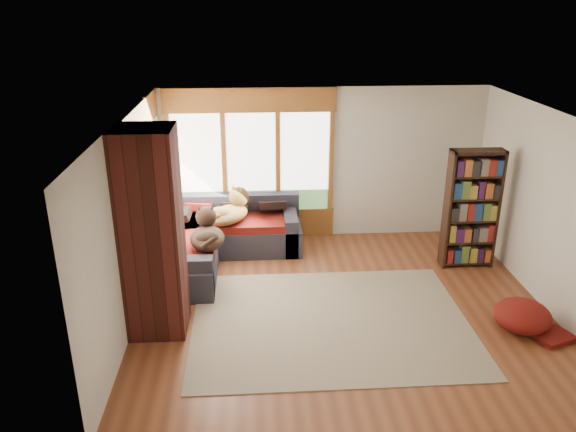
# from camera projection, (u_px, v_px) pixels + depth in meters

# --- Properties ---
(floor) EXTENTS (5.50, 5.50, 0.00)m
(floor) POSITION_uv_depth(u_px,v_px,m) (342.00, 307.00, 7.68)
(floor) COLOR brown
(floor) RESTS_ON ground
(ceiling) EXTENTS (5.50, 5.50, 0.00)m
(ceiling) POSITION_uv_depth(u_px,v_px,m) (349.00, 118.00, 6.73)
(ceiling) COLOR white
(wall_back) EXTENTS (5.50, 0.04, 2.60)m
(wall_back) POSITION_uv_depth(u_px,v_px,m) (322.00, 164.00, 9.53)
(wall_back) COLOR silver
(wall_back) RESTS_ON ground
(wall_front) EXTENTS (5.50, 0.04, 2.60)m
(wall_front) POSITION_uv_depth(u_px,v_px,m) (390.00, 325.00, 4.88)
(wall_front) COLOR silver
(wall_front) RESTS_ON ground
(wall_left) EXTENTS (0.04, 5.00, 2.60)m
(wall_left) POSITION_uv_depth(u_px,v_px,m) (128.00, 224.00, 7.04)
(wall_left) COLOR silver
(wall_left) RESTS_ON ground
(wall_right) EXTENTS (0.04, 5.00, 2.60)m
(wall_right) POSITION_uv_depth(u_px,v_px,m) (553.00, 214.00, 7.37)
(wall_right) COLOR silver
(wall_right) RESTS_ON ground
(windows_back) EXTENTS (2.82, 0.10, 1.90)m
(windows_back) POSITION_uv_depth(u_px,v_px,m) (251.00, 163.00, 9.41)
(windows_back) COLOR brown
(windows_back) RESTS_ON wall_back
(windows_left) EXTENTS (0.10, 2.62, 1.90)m
(windows_left) POSITION_uv_depth(u_px,v_px,m) (147.00, 189.00, 8.14)
(windows_left) COLOR brown
(windows_left) RESTS_ON wall_left
(roller_blind) EXTENTS (0.03, 0.72, 0.90)m
(roller_blind) POSITION_uv_depth(u_px,v_px,m) (155.00, 148.00, 8.77)
(roller_blind) COLOR gray
(roller_blind) RESTS_ON wall_left
(brick_chimney) EXTENTS (0.70, 0.70, 2.60)m
(brick_chimney) POSITION_uv_depth(u_px,v_px,m) (152.00, 234.00, 6.74)
(brick_chimney) COLOR #471914
(brick_chimney) RESTS_ON ground
(sectional_sofa) EXTENTS (2.20, 2.20, 0.80)m
(sectional_sofa) POSITION_uv_depth(u_px,v_px,m) (206.00, 240.00, 9.03)
(sectional_sofa) COLOR #25262E
(sectional_sofa) RESTS_ON ground
(area_rug) EXTENTS (3.59, 2.75, 0.01)m
(area_rug) POSITION_uv_depth(u_px,v_px,m) (330.00, 321.00, 7.32)
(area_rug) COLOR beige
(area_rug) RESTS_ON ground
(bookshelf) EXTENTS (0.80, 0.27, 1.87)m
(bookshelf) POSITION_uv_depth(u_px,v_px,m) (471.00, 209.00, 8.54)
(bookshelf) COLOR black
(bookshelf) RESTS_ON ground
(pouf) EXTENTS (0.94, 0.94, 0.38)m
(pouf) POSITION_uv_depth(u_px,v_px,m) (523.00, 315.00, 7.10)
(pouf) COLOR maroon
(pouf) RESTS_ON area_rug
(dog_tan) EXTENTS (0.90, 0.93, 0.46)m
(dog_tan) POSITION_uv_depth(u_px,v_px,m) (230.00, 210.00, 8.97)
(dog_tan) COLOR brown
(dog_tan) RESTS_ON sectional_sofa
(dog_brindle) EXTENTS (0.56, 0.85, 0.45)m
(dog_brindle) POSITION_uv_depth(u_px,v_px,m) (207.00, 233.00, 8.15)
(dog_brindle) COLOR black
(dog_brindle) RESTS_ON sectional_sofa
(throw_pillows) EXTENTS (1.98, 1.68, 0.45)m
(throw_pillows) POSITION_uv_depth(u_px,v_px,m) (208.00, 210.00, 9.00)
(throw_pillows) COLOR black
(throw_pillows) RESTS_ON sectional_sofa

